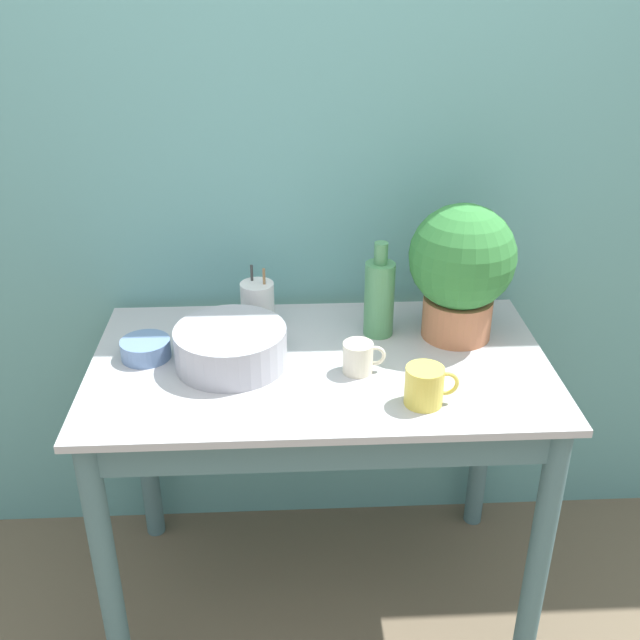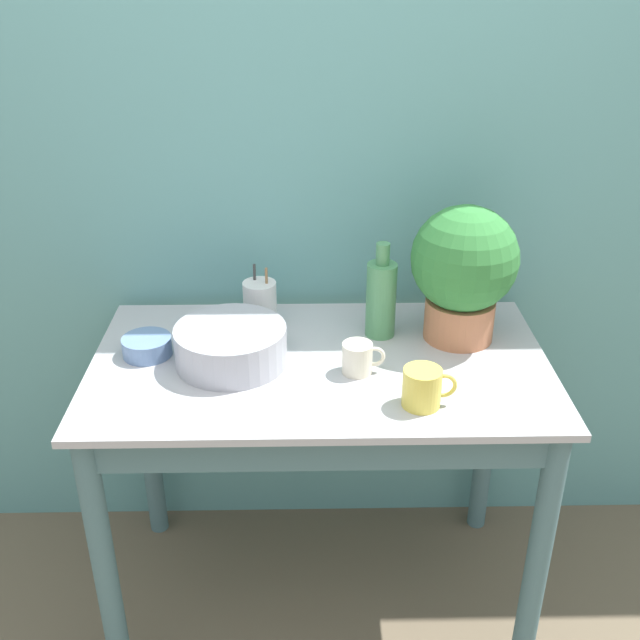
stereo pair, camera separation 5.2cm
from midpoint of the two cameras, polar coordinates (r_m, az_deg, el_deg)
name	(u,v)px [view 1 (the left image)]	position (r m, az deg, el deg)	size (l,w,h in m)	color
wall_back	(313,179)	(2.18, -1.22, 10.66)	(6.00, 0.05, 2.40)	#609E9E
counter_table	(320,421)	(2.03, -0.70, -7.69)	(1.20, 0.68, 0.83)	slate
potted_plant	(461,266)	(2.03, 10.01, 4.05)	(0.29, 0.29, 0.38)	#B7704C
bowl_wash_large	(231,347)	(1.94, -7.57, -2.04)	(0.29, 0.29, 0.10)	#A8A8B2
bottle_tall	(379,297)	(2.05, 3.82, 1.78)	(0.08, 0.08, 0.27)	#4C8C59
mug_yellow	(425,386)	(1.78, 7.19, -5.01)	(0.13, 0.09, 0.10)	#E5CC4C
mug_cream	(359,357)	(1.90, 2.20, -2.87)	(0.11, 0.08, 0.08)	beige
bowl_small_blue	(146,349)	(2.02, -13.86, -2.15)	(0.13, 0.13, 0.05)	#6684B2
utensil_cup	(258,304)	(2.12, -5.47, 1.23)	(0.10, 0.10, 0.17)	silver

